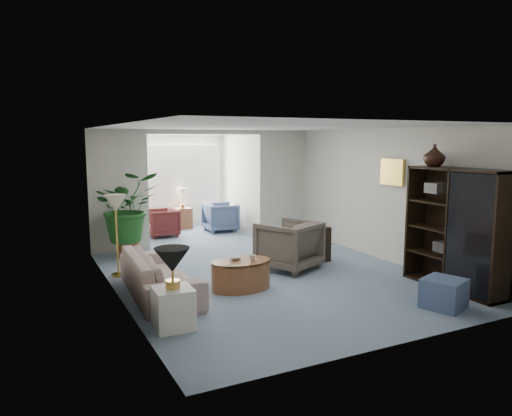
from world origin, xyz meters
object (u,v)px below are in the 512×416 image
table_lamp (172,260)px  sunroom_chair_maroon (162,223)px  end_table (173,308)px  floor_lamp (116,203)px  coffee_table (241,275)px  entertainment_cabinet (456,229)px  sofa (160,274)px  plant_pot (129,249)px  coffee_cup (253,258)px  side_table_dark (313,244)px  sunroom_chair_blue (221,217)px  ottoman (444,293)px  framed_picture (393,172)px  coffee_bowl (235,258)px  cabinet_urn (434,155)px  wingback_chair (289,245)px  sunroom_table (183,218)px

table_lamp → sunroom_chair_maroon: (1.42, 5.60, -0.53)m
end_table → floor_lamp: bearing=93.7°
coffee_table → entertainment_cabinet: (2.96, -1.45, 0.71)m
sofa → plant_pot: 2.51m
coffee_cup → side_table_dark: bearing=30.9°
coffee_table → sunroom_chair_blue: bearing=71.4°
end_table → ottoman: size_ratio=1.00×
framed_picture → entertainment_cabinet: 1.86m
coffee_bowl → entertainment_cabinet: bearing=-27.2°
entertainment_cabinet → sunroom_chair_blue: (-1.43, 5.98, -0.58)m
sofa → coffee_table: (1.20, -0.29, -0.09)m
framed_picture → side_table_dark: (-1.24, 0.73, -1.37)m
entertainment_cabinet → cabinet_urn: bearing=90.0°
coffee_bowl → end_table: bearing=-139.3°
wingback_chair → sunroom_table: size_ratio=1.78×
sofa → table_lamp: table_lamp is taller
sunroom_table → sofa: bearing=-111.5°
sofa → plant_pot: bearing=0.8°
coffee_bowl → wingback_chair: (1.29, 0.57, -0.04)m
coffee_table → coffee_bowl: coffee_bowl is taller
framed_picture → coffee_table: bearing=-175.7°
wingback_chair → sunroom_chair_blue: (0.28, 3.87, -0.08)m
sunroom_chair_blue → sunroom_chair_maroon: bearing=92.1°
sofa → cabinet_urn: (4.15, -1.24, 1.73)m
floor_lamp → wingback_chair: floor_lamp is taller
floor_lamp → sunroom_chair_maroon: floor_lamp is taller
ottoman → plant_pot: size_ratio=1.27×
cabinet_urn → sunroom_table: (-2.18, 6.23, -1.78)m
side_table_dark → cabinet_urn: size_ratio=1.87×
sunroom_chair_maroon → sunroom_table: bearing=137.1°
coffee_cup → entertainment_cabinet: (2.81, -1.35, 0.44)m
plant_pot → sofa: bearing=-91.6°
wingback_chair → end_table: bearing=8.6°
coffee_bowl → coffee_cup: 0.28m
coffee_bowl → ottoman: bearing=-43.9°
side_table_dark → sunroom_table: size_ratio=1.22×
framed_picture → sofa: 4.60m
coffee_table → coffee_bowl: 0.27m
floor_lamp → entertainment_cabinet: 5.45m
table_lamp → coffee_table: size_ratio=0.46×
sofa → coffee_table: sofa is taller
framed_picture → coffee_cup: framed_picture is taller
coffee_table → side_table_dark: 2.17m
sofa → table_lamp: size_ratio=4.84×
coffee_bowl → plant_pot: coffee_bowl is taller
entertainment_cabinet → ottoman: bearing=-145.3°
sunroom_chair_blue → entertainment_cabinet: bearing=-164.4°
cabinet_urn → entertainment_cabinet: bearing=-90.0°
cabinet_urn → sunroom_chair_blue: cabinet_urn is taller
cabinet_urn → floor_lamp: bearing=150.9°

